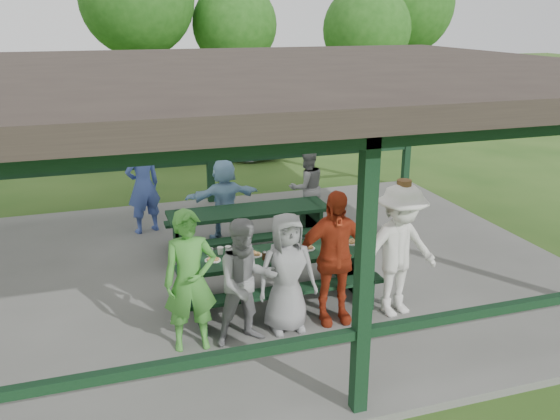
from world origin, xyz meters
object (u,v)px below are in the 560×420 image
object	(u,v)px
picnic_table_far	(249,224)
spectator_blue	(143,185)
contestant_green	(190,281)
contestant_grey_mid	(287,273)
picnic_table_near	(277,270)
spectator_grey	(307,187)
contestant_white_fedora	(400,250)
farm_trailer	(107,138)
contestant_grey_left	(246,282)
pickup_truck	(203,132)
spectator_lblue	(224,199)
contestant_red	(334,258)

from	to	relation	value
picnic_table_far	spectator_blue	xyz separation A→B (m)	(-1.63, 1.50, 0.43)
contestant_green	contestant_grey_mid	world-z (taller)	contestant_green
picnic_table_far	picnic_table_near	bearing A→B (deg)	-93.85
picnic_table_near	spectator_blue	world-z (taller)	spectator_blue
contestant_green	spectator_grey	size ratio (longest dim) A/B	1.17
contestant_white_fedora	farm_trailer	xyz separation A→B (m)	(-3.37, 11.16, -0.41)
contestant_grey_left	spectator_grey	bearing A→B (deg)	55.79
picnic_table_near	spectator_grey	distance (m)	3.30
farm_trailer	contestant_grey_left	bearing A→B (deg)	-69.12
farm_trailer	pickup_truck	bearing A→B (deg)	5.79
contestant_white_fedora	spectator_grey	bearing A→B (deg)	79.24
spectator_lblue	contestant_green	bearing A→B (deg)	64.93
spectator_blue	farm_trailer	distance (m)	6.84
spectator_lblue	pickup_truck	xyz separation A→B (m)	(0.96, 7.18, -0.16)
contestant_green	picnic_table_near	bearing A→B (deg)	35.86
spectator_grey	picnic_table_far	bearing A→B (deg)	25.21
contestant_grey_mid	spectator_blue	distance (m)	4.51
contestant_grey_mid	spectator_lblue	world-z (taller)	contestant_grey_mid
contestant_red	spectator_blue	size ratio (longest dim) A/B	1.00
contestant_grey_left	contestant_grey_mid	size ratio (longest dim) A/B	1.02
contestant_green	contestant_white_fedora	distance (m)	2.82
contestant_grey_left	pickup_truck	size ratio (longest dim) A/B	0.33
picnic_table_far	pickup_truck	bearing A→B (deg)	85.00
contestant_green	spectator_grey	bearing A→B (deg)	56.15
picnic_table_near	contestant_green	xyz separation A→B (m)	(-1.36, -0.85, 0.41)
spectator_grey	contestant_grey_left	bearing A→B (deg)	52.16
picnic_table_far	contestant_green	world-z (taller)	contestant_green
contestant_grey_mid	farm_trailer	world-z (taller)	contestant_grey_mid
contestant_grey_mid	contestant_red	distance (m)	0.67
spectator_grey	contestant_green	bearing A→B (deg)	44.61
contestant_grey_left	spectator_lblue	xyz separation A→B (m)	(0.55, 3.64, -0.07)
picnic_table_near	farm_trailer	bearing A→B (deg)	100.46
picnic_table_near	spectator_blue	bearing A→B (deg)	113.16
picnic_table_near	contestant_grey_mid	size ratio (longest dim) A/B	1.70
picnic_table_near	contestant_red	xyz separation A→B (m)	(0.54, -0.76, 0.44)
contestant_green	spectator_grey	distance (m)	4.75
contestant_white_fedora	farm_trailer	world-z (taller)	contestant_white_fedora
spectator_grey	farm_trailer	distance (m)	8.16
picnic_table_near	contestant_green	size ratio (longest dim) A/B	1.52
contestant_green	spectator_blue	size ratio (longest dim) A/B	0.98
contestant_grey_mid	pickup_truck	size ratio (longest dim) A/B	0.32
contestant_white_fedora	spectator_blue	world-z (taller)	contestant_white_fedora
contestant_white_fedora	contestant_green	bearing A→B (deg)	170.47
spectator_grey	farm_trailer	size ratio (longest dim) A/B	0.42
contestant_grey_mid	contestant_grey_left	bearing A→B (deg)	-165.68
spectator_grey	farm_trailer	bearing A→B (deg)	-72.96
contestant_grey_mid	contestant_red	size ratio (longest dim) A/B	0.87
picnic_table_far	contestant_green	xyz separation A→B (m)	(-1.49, -2.85, 0.41)
spectator_lblue	farm_trailer	bearing A→B (deg)	-83.08
contestant_green	contestant_red	xyz separation A→B (m)	(1.90, 0.09, 0.02)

